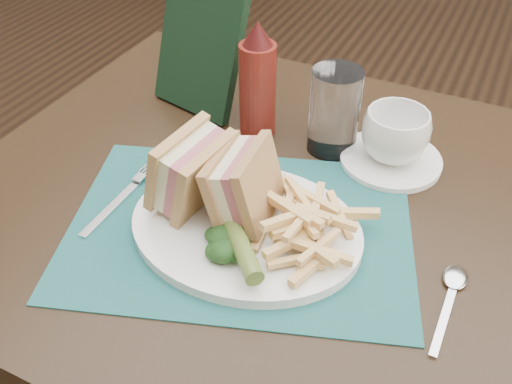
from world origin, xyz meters
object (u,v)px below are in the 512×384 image
placemat (240,227)px  check_presenter (202,33)px  drinking_glass (334,111)px  sandwich_half_b (228,180)px  saucer (390,160)px  plate (246,228)px  sandwich_half_a (177,165)px  coffee_cup (395,135)px  table_main (275,352)px  ketchup_bottle (258,80)px

placemat → check_presenter: bearing=127.2°
drinking_glass → check_presenter: size_ratio=0.51×
sandwich_half_b → saucer: sandwich_half_b is taller
plate → sandwich_half_a: bearing=170.6°
plate → sandwich_half_b: 0.07m
placemat → sandwich_half_a: (-0.09, 0.00, 0.07)m
sandwich_half_a → coffee_cup: size_ratio=1.11×
table_main → sandwich_half_a: (-0.11, -0.08, 0.45)m
check_presenter → plate: bearing=-38.6°
coffee_cup → ketchup_bottle: bearing=-176.3°
plate → coffee_cup: bearing=57.1°
plate → table_main: bearing=80.2°
coffee_cup → placemat: bearing=-121.6°
placemat → sandwich_half_b: 0.07m
plate → sandwich_half_b: bearing=154.3°
drinking_glass → check_presenter: 0.25m
saucer → drinking_glass: size_ratio=1.15×
sandwich_half_b → sandwich_half_a: bearing=177.1°
saucer → drinking_glass: bearing=-178.5°
sandwich_half_b → ketchup_bottle: (-0.06, 0.20, 0.02)m
plate → check_presenter: (-0.21, 0.26, 0.11)m
ketchup_bottle → plate: bearing=-68.2°
table_main → check_presenter: 0.57m
placemat → saucer: bearing=58.4°
plate → ketchup_bottle: size_ratio=1.61×
saucer → ketchup_bottle: 0.23m
sandwich_half_b → coffee_cup: size_ratio=1.06×
check_presenter → saucer: bearing=7.3°
plate → ketchup_bottle: bearing=107.7°
sandwich_half_a → saucer: (0.23, 0.22, -0.07)m
saucer → coffee_cup: coffee_cup is taller
coffee_cup → check_presenter: check_presenter is taller
sandwich_half_a → ketchup_bottle: (0.02, 0.21, 0.02)m
saucer → drinking_glass: 0.11m
ketchup_bottle → table_main: bearing=-52.7°
plate → sandwich_half_a: size_ratio=2.79×
sandwich_half_a → saucer: bearing=49.6°
sandwich_half_a → coffee_cup: sandwich_half_a is taller
sandwich_half_b → placemat: bearing=-23.0°
table_main → saucer: (0.12, 0.14, 0.38)m
table_main → drinking_glass: (0.02, 0.14, 0.44)m
plate → ketchup_bottle: 0.25m
placemat → coffee_cup: bearing=58.4°
plate → ketchup_bottle: ketchup_bottle is taller
plate → saucer: 0.26m
sandwich_half_a → drinking_glass: bearing=63.7°
table_main → plate: size_ratio=3.00×
drinking_glass → table_main: bearing=-100.1°
sandwich_half_a → saucer: sandwich_half_a is taller
placemat → ketchup_bottle: bearing=109.6°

